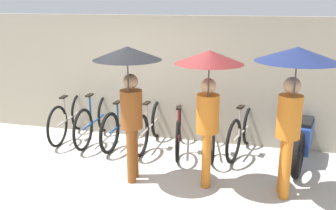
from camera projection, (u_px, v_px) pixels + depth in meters
ground_plane at (115, 189)px, 5.36m from camera, size 30.00×30.00×0.00m
back_wall at (157, 78)px, 7.13m from camera, size 12.35×0.12×2.35m
parked_bicycle_0 at (69, 118)px, 7.31m from camera, size 0.44×1.75×1.02m
parked_bicycle_1 at (95, 120)px, 7.17m from camera, size 0.44×1.82×1.04m
parked_bicycle_2 at (123, 123)px, 7.05m from camera, size 0.44×1.83×1.00m
parked_bicycle_3 at (150, 126)px, 6.88m from camera, size 0.44×1.73×0.99m
parked_bicycle_4 at (179, 129)px, 6.73m from camera, size 0.50×1.77×1.01m
parked_bicycle_5 at (210, 130)px, 6.65m from camera, size 0.52×1.80×1.06m
parked_bicycle_6 at (242, 132)px, 6.56m from camera, size 0.54×1.67×1.00m
pedestrian_leading at (129, 79)px, 5.16m from camera, size 0.94×0.94×2.02m
pedestrian_center at (208, 84)px, 5.03m from camera, size 0.92×0.92×1.99m
pedestrian_trailing at (294, 81)px, 4.68m from camera, size 1.04×1.04×2.07m
motorcycle at (304, 138)px, 6.22m from camera, size 0.70×2.10×0.93m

